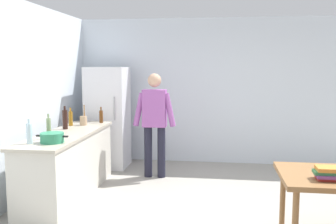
% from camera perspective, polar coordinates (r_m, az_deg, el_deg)
% --- Properties ---
extents(wall_back, '(6.40, 0.12, 2.70)m').
position_cam_1_polar(wall_back, '(7.12, 7.11, 3.16)').
color(wall_back, silver).
rests_on(wall_back, ground_plane).
extents(wall_left, '(0.12, 5.60, 2.70)m').
position_cam_1_polar(wall_left, '(5.10, -24.03, 1.11)').
color(wall_left, silver).
rests_on(wall_left, ground_plane).
extents(kitchen_counter, '(0.64, 2.20, 0.90)m').
position_cam_1_polar(kitchen_counter, '(5.50, -14.87, -7.63)').
color(kitchen_counter, beige).
rests_on(kitchen_counter, ground_plane).
extents(refrigerator, '(0.70, 0.67, 1.80)m').
position_cam_1_polar(refrigerator, '(6.87, -9.08, -0.79)').
color(refrigerator, white).
rests_on(refrigerator, ground_plane).
extents(person, '(0.70, 0.22, 1.70)m').
position_cam_1_polar(person, '(6.10, -2.04, -0.93)').
color(person, '#1E1E2D').
rests_on(person, ground_plane).
extents(cooking_pot, '(0.40, 0.28, 0.12)m').
position_cam_1_polar(cooking_pot, '(4.75, -17.14, -3.74)').
color(cooking_pot, '#2D845B').
rests_on(cooking_pot, kitchen_counter).
extents(utensil_jar, '(0.11, 0.11, 0.32)m').
position_cam_1_polar(utensil_jar, '(6.01, -12.68, -1.21)').
color(utensil_jar, tan).
rests_on(utensil_jar, kitchen_counter).
extents(bottle_oil_amber, '(0.06, 0.06, 0.28)m').
position_cam_1_polar(bottle_oil_amber, '(6.01, -14.54, -0.91)').
color(bottle_oil_amber, '#996619').
rests_on(bottle_oil_amber, kitchen_counter).
extents(bottle_water_clear, '(0.07, 0.07, 0.30)m').
position_cam_1_polar(bottle_water_clear, '(4.76, -20.26, -3.04)').
color(bottle_water_clear, silver).
rests_on(bottle_water_clear, kitchen_counter).
extents(bottle_wine_dark, '(0.08, 0.08, 0.34)m').
position_cam_1_polar(bottle_wine_dark, '(5.70, -15.33, -1.06)').
color(bottle_wine_dark, black).
rests_on(bottle_wine_dark, kitchen_counter).
extents(bottle_beer_brown, '(0.06, 0.06, 0.26)m').
position_cam_1_polar(bottle_beer_brown, '(6.21, -10.10, -0.65)').
color(bottle_beer_brown, '#5B3314').
rests_on(bottle_beer_brown, kitchen_counter).
extents(bottle_vinegar_tall, '(0.06, 0.06, 0.32)m').
position_cam_1_polar(bottle_vinegar_tall, '(4.99, -17.62, -2.36)').
color(bottle_vinegar_tall, gray).
rests_on(bottle_vinegar_tall, kitchen_counter).
extents(book_stack, '(0.25, 0.19, 0.12)m').
position_cam_1_polar(book_stack, '(3.89, 22.99, -8.56)').
color(book_stack, '#B22D28').
rests_on(book_stack, dining_table).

